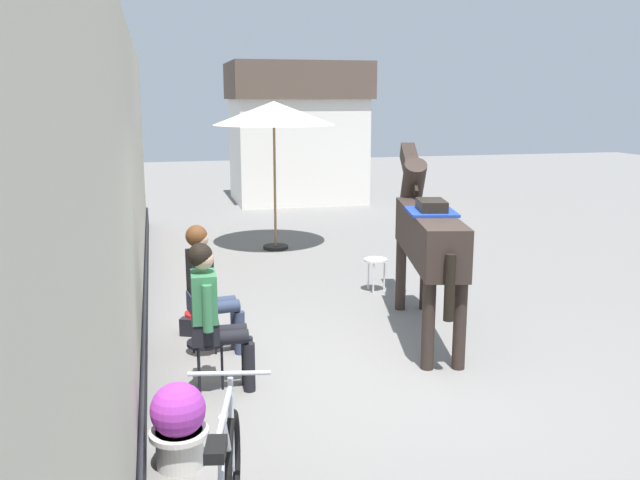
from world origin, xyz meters
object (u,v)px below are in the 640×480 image
saddled_horse_center (427,233)px  seated_visitor_far (206,283)px  flower_planter_near (179,423)px  satchel_bag (193,327)px  seated_visitor_near (212,309)px  spare_stool_white (376,263)px  cafe_parasol (274,114)px

saddled_horse_center → seated_visitor_far: bearing=-176.5°
flower_planter_near → satchel_bag: 2.82m
seated_visitor_far → satchel_bag: size_ratio=4.96×
seated_visitor_far → flower_planter_near: seated_visitor_far is taller
seated_visitor_near → satchel_bag: (-0.10, 1.54, -0.68)m
flower_planter_near → saddled_horse_center: bearing=39.0°
spare_stool_white → seated_visitor_far: bearing=-142.5°
seated_visitor_far → flower_planter_near: bearing=-100.1°
saddled_horse_center → spare_stool_white: saddled_horse_center is taller
seated_visitor_near → spare_stool_white: (2.47, 2.77, -0.38)m
seated_visitor_near → saddled_horse_center: (2.49, 1.04, 0.38)m
seated_visitor_far → saddled_horse_center: (2.46, 0.15, 0.38)m
seated_visitor_far → satchel_bag: 0.94m
saddled_horse_center → satchel_bag: size_ratio=10.55×
spare_stool_white → saddled_horse_center: bearing=-89.5°
seated_visitor_far → spare_stool_white: seated_visitor_far is taller
seated_visitor_near → spare_stool_white: 3.73m
seated_visitor_near → satchel_bag: bearing=93.8°
seated_visitor_near → satchel_bag: 1.68m
flower_planter_near → seated_visitor_far: bearing=79.9°
seated_visitor_far → satchel_bag: seated_visitor_far is taller
seated_visitor_near → cafe_parasol: cafe_parasol is taller
saddled_horse_center → spare_stool_white: bearing=90.5°
seated_visitor_far → satchel_bag: bearing=101.0°
saddled_horse_center → spare_stool_white: size_ratio=6.42×
cafe_parasol → spare_stool_white: 3.68m
seated_visitor_far → spare_stool_white: bearing=37.5°
seated_visitor_near → saddled_horse_center: bearing=22.7°
seated_visitor_near → seated_visitor_far: 0.89m
saddled_horse_center → satchel_bag: saddled_horse_center is taller
flower_planter_near → cafe_parasol: bearing=74.4°
spare_stool_white → satchel_bag: spare_stool_white is taller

